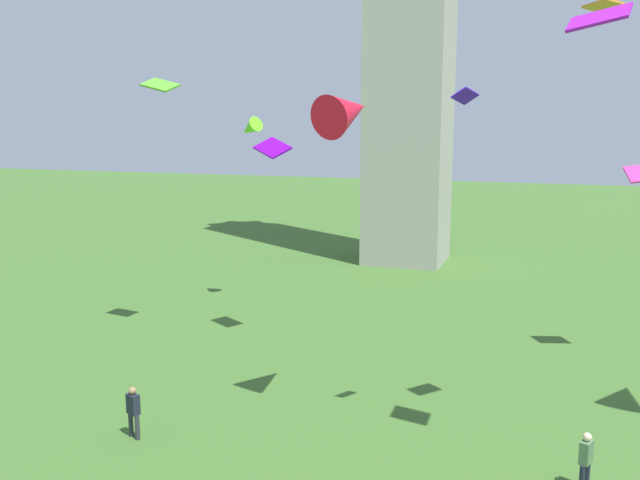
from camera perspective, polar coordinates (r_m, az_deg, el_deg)
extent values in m
cylinder|color=#2D3338|center=(23.14, -15.22, -15.07)|extent=(0.15, 0.15, 0.83)
cylinder|color=#2D3338|center=(23.44, -15.73, -14.77)|extent=(0.15, 0.15, 0.83)
cube|color=#1E2333|center=(23.00, -15.56, -13.24)|extent=(0.51, 0.41, 0.65)
sphere|color=#A37556|center=(22.83, -15.62, -12.21)|extent=(0.24, 0.24, 0.24)
cylinder|color=#1E2333|center=(21.14, 21.69, -17.96)|extent=(0.15, 0.15, 0.82)
cylinder|color=#1E2333|center=(20.83, 21.32, -18.38)|extent=(0.15, 0.15, 0.82)
cube|color=#51754C|center=(20.66, 21.64, -16.37)|extent=(0.40, 0.51, 0.65)
sphere|color=beige|center=(20.47, 21.72, -15.25)|extent=(0.24, 0.24, 0.24)
cone|color=red|center=(21.46, 2.32, 10.83)|extent=(2.01, 2.52, 1.76)
cube|color=orange|center=(21.31, 23.11, 17.76)|extent=(1.33, 1.40, 0.23)
cube|color=#7006C2|center=(30.11, -4.05, 7.81)|extent=(1.90, 1.59, 0.94)
cube|color=#A916D0|center=(18.93, 22.57, 17.01)|extent=(1.57, 1.28, 0.76)
cube|color=#3D10CE|center=(20.37, 12.20, 11.84)|extent=(0.76, 0.83, 0.50)
cube|color=#57B22B|center=(31.61, -13.41, 12.67)|extent=(1.64, 1.14, 0.74)
cone|color=#6DE723|center=(36.83, -5.97, 9.38)|extent=(1.68, 1.40, 1.28)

